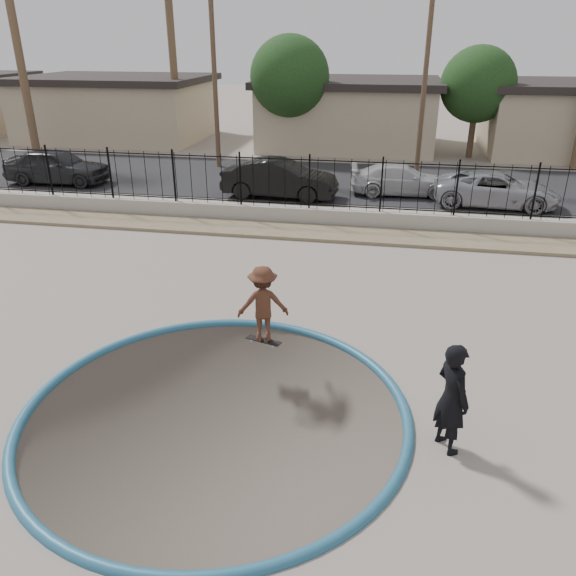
# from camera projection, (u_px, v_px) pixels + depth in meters

# --- Properties ---
(ground) EXTENTS (120.00, 120.00, 2.20)m
(ground) POSITION_uv_depth(u_px,v_px,m) (315.00, 238.00, 22.24)
(ground) COLOR gray
(ground) RESTS_ON ground
(bowl_pit) EXTENTS (6.84, 6.84, 1.80)m
(bowl_pit) POSITION_uv_depth(u_px,v_px,m) (216.00, 412.00, 10.13)
(bowl_pit) COLOR #473E36
(bowl_pit) RESTS_ON ground
(coping_ring) EXTENTS (7.04, 7.04, 0.20)m
(coping_ring) POSITION_uv_depth(u_px,v_px,m) (216.00, 412.00, 10.13)
(coping_ring) COLOR #255C79
(coping_ring) RESTS_ON ground
(rock_strip) EXTENTS (42.00, 1.60, 0.11)m
(rock_strip) POSITION_uv_depth(u_px,v_px,m) (304.00, 232.00, 19.25)
(rock_strip) COLOR #907E5E
(rock_strip) RESTS_ON ground
(retaining_wall) EXTENTS (42.00, 0.45, 0.60)m
(retaining_wall) POSITION_uv_depth(u_px,v_px,m) (309.00, 216.00, 20.14)
(retaining_wall) COLOR #9E978A
(retaining_wall) RESTS_ON ground
(fence) EXTENTS (40.00, 0.04, 1.80)m
(fence) POSITION_uv_depth(u_px,v_px,m) (309.00, 183.00, 19.65)
(fence) COLOR black
(fence) RESTS_ON retaining_wall
(street) EXTENTS (90.00, 8.00, 0.04)m
(street) POSITION_uv_depth(u_px,v_px,m) (330.00, 180.00, 26.26)
(street) COLOR black
(street) RESTS_ON ground
(house_west) EXTENTS (11.60, 8.60, 3.90)m
(house_west) POSITION_uv_depth(u_px,v_px,m) (118.00, 107.00, 36.46)
(house_west) COLOR tan
(house_west) RESTS_ON ground
(house_center) EXTENTS (10.60, 8.60, 3.90)m
(house_center) POSITION_uv_depth(u_px,v_px,m) (349.00, 112.00, 33.98)
(house_center) COLOR tan
(house_center) RESTS_ON ground
(palm_mid) EXTENTS (2.30, 2.30, 9.30)m
(palm_mid) POSITION_uv_depth(u_px,v_px,m) (170.00, 26.00, 31.46)
(palm_mid) COLOR brown
(palm_mid) RESTS_ON ground
(utility_pole_left) EXTENTS (1.70, 0.24, 9.00)m
(utility_pole_left) POSITION_uv_depth(u_px,v_px,m) (214.00, 70.00, 27.13)
(utility_pole_left) COLOR #473323
(utility_pole_left) RESTS_ON ground
(utility_pole_mid) EXTENTS (1.70, 0.24, 9.50)m
(utility_pole_mid) POSITION_uv_depth(u_px,v_px,m) (426.00, 66.00, 25.37)
(utility_pole_mid) COLOR #473323
(utility_pole_mid) RESTS_ON ground
(street_tree_left) EXTENTS (4.32, 4.32, 6.36)m
(street_tree_left) POSITION_uv_depth(u_px,v_px,m) (290.00, 77.00, 30.43)
(street_tree_left) COLOR #473323
(street_tree_left) RESTS_ON ground
(street_tree_mid) EXTENTS (3.96, 3.96, 5.83)m
(street_tree_mid) POSITION_uv_depth(u_px,v_px,m) (478.00, 85.00, 29.82)
(street_tree_mid) COLOR #473323
(street_tree_mid) RESTS_ON ground
(skater) EXTENTS (1.24, 0.91, 1.71)m
(skater) POSITION_uv_depth(u_px,v_px,m) (263.00, 308.00, 12.06)
(skater) COLOR brown
(skater) RESTS_ON ground
(skateboard) EXTENTS (0.83, 0.43, 0.07)m
(skateboard) POSITION_uv_depth(u_px,v_px,m) (264.00, 340.00, 12.39)
(skateboard) COLOR black
(skateboard) RESTS_ON ground
(videographer) EXTENTS (0.77, 0.84, 1.93)m
(videographer) POSITION_uv_depth(u_px,v_px,m) (452.00, 398.00, 8.88)
(videographer) COLOR black
(videographer) RESTS_ON ground
(car_a) EXTENTS (4.68, 1.98, 1.58)m
(car_a) POSITION_uv_depth(u_px,v_px,m) (57.00, 166.00, 25.38)
(car_a) COLOR black
(car_a) RESTS_ON street
(car_b) EXTENTS (4.80, 1.93, 1.55)m
(car_b) POSITION_uv_depth(u_px,v_px,m) (280.00, 179.00, 23.15)
(car_b) COLOR black
(car_b) RESTS_ON street
(car_c) EXTENTS (4.44, 2.15, 1.24)m
(car_c) POSITION_uv_depth(u_px,v_px,m) (401.00, 180.00, 23.67)
(car_c) COLOR #B9B8BB
(car_c) RESTS_ON street
(car_d) EXTENTS (4.92, 2.55, 1.32)m
(car_d) POSITION_uv_depth(u_px,v_px,m) (496.00, 189.00, 22.04)
(car_d) COLOR #9B9CA4
(car_d) RESTS_ON street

